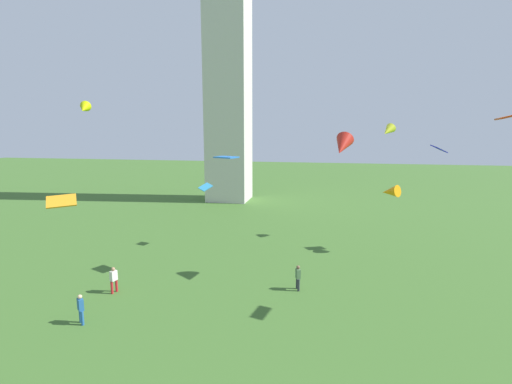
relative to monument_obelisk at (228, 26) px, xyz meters
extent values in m
cube|color=beige|center=(0.00, 0.00, -2.02)|extent=(6.16, 6.16, 48.32)
cylinder|color=#235693|center=(1.53, -39.28, -25.76)|extent=(0.16, 0.16, 0.86)
cylinder|color=#235693|center=(1.23, -39.02, -25.76)|extent=(0.16, 0.16, 0.86)
cube|color=#235693|center=(1.38, -39.15, -24.99)|extent=(0.53, 0.50, 0.68)
sphere|color=#D8AD84|center=(1.38, -39.15, -24.53)|extent=(0.25, 0.25, 0.25)
cylinder|color=#2D3338|center=(13.37, -32.36, -25.76)|extent=(0.16, 0.16, 0.85)
cylinder|color=#2D3338|center=(13.24, -32.00, -25.76)|extent=(0.16, 0.16, 0.85)
cube|color=#51754C|center=(13.30, -32.18, -24.99)|extent=(0.41, 0.53, 0.68)
sphere|color=brown|center=(13.30, -32.18, -24.53)|extent=(0.25, 0.25, 0.25)
cylinder|color=red|center=(0.87, -35.15, -25.75)|extent=(0.16, 0.16, 0.88)
cylinder|color=red|center=(0.99, -34.76, -25.75)|extent=(0.16, 0.16, 0.88)
cube|color=silver|center=(0.93, -34.96, -24.96)|extent=(0.40, 0.53, 0.69)
sphere|color=#A37556|center=(0.93, -34.96, -24.49)|extent=(0.26, 0.26, 0.26)
cube|color=orange|center=(-0.34, -37.80, -19.27)|extent=(1.91, 1.76, 0.65)
cone|color=#B3C007|center=(-3.96, -29.79, -13.47)|extent=(1.32, 1.65, 1.24)
cube|color=#2225CE|center=(24.69, -21.57, -16.79)|extent=(1.48, 1.41, 0.73)
cone|color=orange|center=(20.66, -22.41, -20.59)|extent=(2.00, 1.94, 1.37)
cube|color=blue|center=(7.70, -30.13, -17.13)|extent=(1.92, 1.67, 0.11)
cube|color=#CD3D0D|center=(24.50, -34.66, -14.40)|extent=(1.38, 1.79, 0.39)
cone|color=yellow|center=(20.77, -18.40, -15.25)|extent=(1.78, 1.93, 1.48)
cube|color=teal|center=(3.88, -23.62, -20.46)|extent=(1.31, 1.31, 0.71)
cone|color=red|center=(16.05, -30.26, -16.23)|extent=(1.81, 2.39, 1.98)
camera|label=1|loc=(15.03, -57.14, -15.05)|focal=26.42mm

